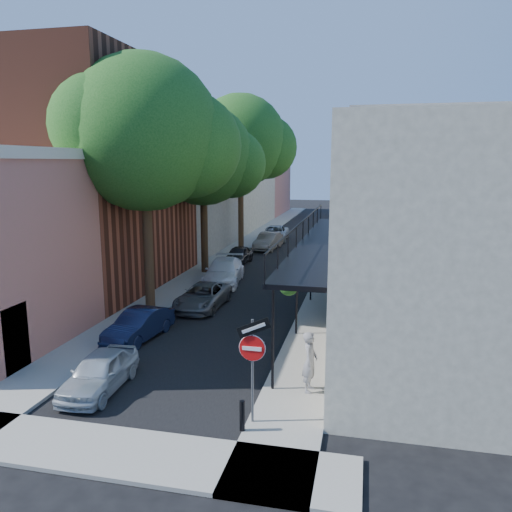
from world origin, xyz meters
The scene contains 20 objects.
ground centered at (0.00, 0.00, 0.00)m, with size 160.00×160.00×0.00m, color black.
road_surface centered at (0.00, 30.00, 0.01)m, with size 6.00×64.00×0.01m, color black.
sidewalk_left centered at (-4.00, 30.00, 0.06)m, with size 2.00×64.00×0.12m, color gray.
sidewalk_right centered at (4.00, 30.00, 0.06)m, with size 2.00×64.00×0.12m, color gray.
sidewalk_cross centered at (0.00, -1.00, 0.06)m, with size 12.00×2.00×0.12m, color gray.
buildings_left centered at (-9.30, 28.76, 4.94)m, with size 10.10×59.10×12.00m.
buildings_right centered at (8.99, 29.49, 4.42)m, with size 9.80×55.00×10.00m.
sign_post centered at (3.16, 0.97, 2.04)m, with size 0.89×0.17×2.99m.
bollard centered at (3.00, 0.50, 0.52)m, with size 0.14×0.14×0.80m, color black.
oak_near centered at (-3.37, 10.26, 7.88)m, with size 7.48×6.80×11.42m.
oak_mid centered at (-3.42, 18.23, 7.06)m, with size 6.60×6.00×10.20m.
oak_far centered at (-3.35, 27.27, 8.26)m, with size 7.70×7.00×11.90m.
parked_car_a centered at (-1.81, 1.99, 0.58)m, with size 1.37×3.41×1.16m, color #A9B3BB.
parked_car_b centered at (-2.60, 6.33, 0.58)m, with size 1.23×3.52×1.16m, color #111936.
parked_car_c centered at (-1.54, 10.90, 0.56)m, with size 1.87×4.05×1.13m, color #585B60.
parked_car_d centered at (-1.92, 15.72, 0.69)m, with size 1.95×4.79×1.39m, color white.
parked_car_e centered at (-2.52, 21.27, 0.59)m, with size 1.40×3.48×1.19m, color black.
parked_car_f centered at (-1.66, 27.23, 0.66)m, with size 1.40×4.02×1.32m, color gray.
parked_car_g centered at (-1.97, 31.85, 0.64)m, with size 2.13×4.62×1.28m, color #9EA8B2.
pedestrian centered at (4.39, 3.10, 1.03)m, with size 0.66×0.43×1.82m, color gray.
Camera 1 is at (5.87, -10.70, 6.80)m, focal length 35.00 mm.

